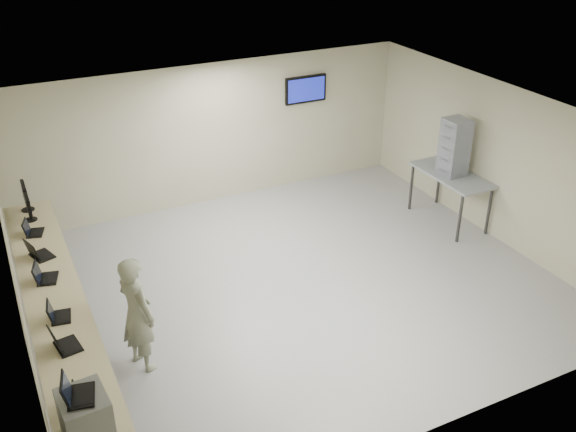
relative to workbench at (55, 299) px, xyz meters
name	(u,v)px	position (x,y,z in m)	size (l,w,h in m)	color
room	(294,204)	(3.62, 0.06, 0.58)	(8.01, 7.01, 2.81)	#AAAAAA
workbench	(55,299)	(0.00, 0.00, 0.00)	(0.76, 6.00, 0.90)	tan
equipment_box	(86,417)	(-0.06, -2.73, 0.34)	(0.44, 0.51, 0.53)	gray
laptop_on_box	(75,393)	(-0.12, -2.73, 0.67)	(0.35, 0.39, 0.27)	black
laptop_0	(83,400)	(-0.03, -2.25, 0.14)	(0.33, 0.37, 0.25)	black
laptop_1	(62,343)	(-0.07, -1.21, 0.15)	(0.35, 0.39, 0.28)	black
laptop_2	(56,315)	(-0.05, -0.58, 0.14)	(0.31, 0.36, 0.25)	black
laptop_3	(43,276)	(-0.07, 0.41, 0.14)	(0.37, 0.40, 0.27)	black
laptop_4	(38,253)	(-0.06, 1.09, 0.15)	(0.40, 0.42, 0.28)	black
laptop_5	(31,230)	(-0.06, 1.85, 0.14)	(0.34, 0.37, 0.25)	black
monitor_near	(28,205)	(-0.01, 2.35, 0.34)	(0.20, 0.45, 0.44)	black
monitor_far	(25,195)	(-0.01, 2.75, 0.36)	(0.21, 0.48, 0.47)	black
soldier	(137,314)	(0.90, -0.82, 0.01)	(0.61, 0.40, 1.66)	#717A59
side_table	(451,177)	(7.19, 0.64, 0.09)	(0.77, 1.65, 0.99)	gray
storage_bins	(455,147)	(7.17, 0.64, 0.69)	(0.40, 0.45, 1.06)	gray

